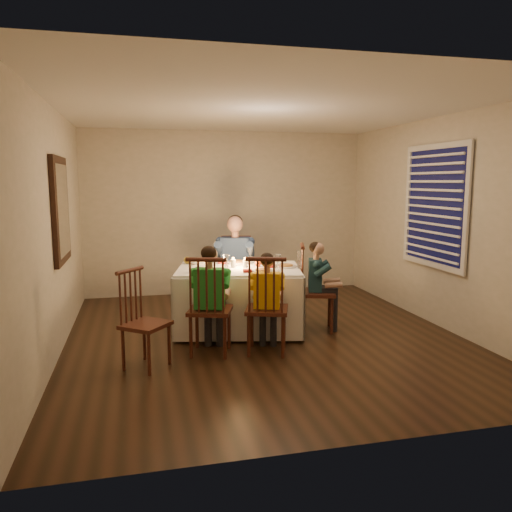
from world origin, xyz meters
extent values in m
plane|color=black|center=(0.00, 0.00, 0.00)|extent=(5.00, 5.00, 0.00)
cube|color=beige|center=(-2.25, 0.00, 1.30)|extent=(0.02, 5.00, 2.60)
cube|color=beige|center=(2.25, 0.00, 1.30)|extent=(0.02, 5.00, 2.60)
cube|color=beige|center=(0.00, 2.50, 1.30)|extent=(4.50, 0.02, 2.60)
plane|color=white|center=(0.00, 0.00, 2.60)|extent=(5.00, 5.00, 0.00)
cube|color=white|center=(-0.24, 0.34, 0.76)|extent=(1.63, 1.32, 0.04)
cube|color=white|center=(-0.13, 0.86, 0.39)|extent=(1.46, 0.33, 0.72)
cube|color=white|center=(-0.35, -0.17, 0.39)|extent=(1.46, 0.33, 0.72)
cube|color=white|center=(0.48, 0.19, 0.39)|extent=(0.24, 1.06, 0.72)
cube|color=white|center=(-0.96, 0.50, 0.39)|extent=(0.24, 1.06, 0.72)
cylinder|color=white|center=(-0.20, 0.66, 0.79)|extent=(0.31, 0.31, 0.02)
cylinder|color=white|center=(-0.61, 0.13, 0.79)|extent=(0.31, 0.31, 0.02)
cylinder|color=white|center=(-0.02, 0.00, 0.79)|extent=(0.31, 0.31, 0.02)
cylinder|color=white|center=(0.32, 0.24, 0.79)|extent=(0.31, 0.31, 0.02)
cylinder|color=silver|center=(-0.30, 0.36, 0.83)|extent=(0.06, 0.06, 0.10)
cylinder|color=silver|center=(-0.16, 0.33, 0.83)|extent=(0.06, 0.06, 0.10)
sphere|color=yellow|center=(-0.82, 0.78, 0.82)|extent=(0.09, 0.09, 0.09)
sphere|color=#EE4F14|center=(0.00, 0.35, 0.82)|extent=(0.08, 0.08, 0.08)
imported|color=white|center=(-0.68, 0.72, 0.80)|extent=(0.26, 0.26, 0.05)
cube|color=black|center=(-2.22, 0.30, 1.50)|extent=(0.05, 0.95, 1.15)
cube|color=white|center=(-2.19, 0.30, 1.50)|extent=(0.01, 0.78, 0.98)
cube|color=black|center=(2.23, 0.10, 1.50)|extent=(0.01, 1.20, 1.40)
cube|color=white|center=(2.21, 0.10, 1.50)|extent=(0.03, 1.34, 1.54)
camera|label=1|loc=(-1.41, -5.47, 1.81)|focal=35.00mm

